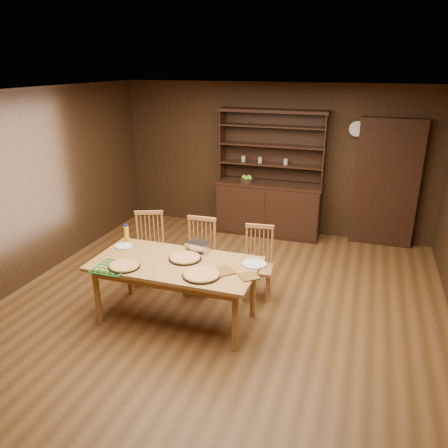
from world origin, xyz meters
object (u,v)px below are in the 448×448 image
(dining_table, at_px, (175,269))
(chair_center, at_px, (200,253))
(china_hutch, at_px, (269,202))
(chair_left, at_px, (150,245))
(chair_right, at_px, (258,259))
(juice_bottle, at_px, (126,233))

(dining_table, height_order, chair_center, chair_center)
(china_hutch, height_order, chair_left, china_hutch)
(chair_center, bearing_deg, chair_right, 5.63)
(china_hutch, distance_m, chair_left, 2.56)
(dining_table, xyz_separation_m, chair_left, (-0.77, 0.82, -0.14))
(chair_right, bearing_deg, chair_center, -178.87)
(chair_left, relative_size, chair_center, 0.99)
(chair_right, bearing_deg, chair_left, 176.07)
(chair_left, bearing_deg, chair_center, -23.02)
(chair_left, relative_size, chair_right, 1.05)
(dining_table, xyz_separation_m, juice_bottle, (-0.84, 0.37, 0.19))
(chair_right, bearing_deg, juice_bottle, -168.61)
(chair_center, relative_size, juice_bottle, 4.30)
(chair_left, height_order, juice_bottle, chair_left)
(dining_table, bearing_deg, juice_bottle, 156.04)
(chair_right, bearing_deg, dining_table, -136.91)
(chair_left, xyz_separation_m, chair_center, (0.76, -0.03, 0.01))
(dining_table, height_order, chair_right, chair_right)
(dining_table, relative_size, chair_right, 2.00)
(china_hutch, xyz_separation_m, chair_left, (-1.16, -2.28, -0.07))
(chair_left, distance_m, juice_bottle, 0.56)
(chair_center, distance_m, chair_right, 0.77)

